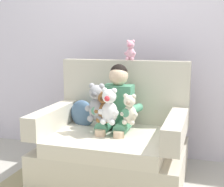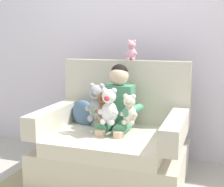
{
  "view_description": "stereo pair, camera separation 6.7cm",
  "coord_description": "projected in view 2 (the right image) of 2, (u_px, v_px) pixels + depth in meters",
  "views": [
    {
      "loc": [
        0.77,
        -2.48,
        1.23
      ],
      "look_at": [
        0.01,
        -0.05,
        0.79
      ],
      "focal_mm": 49.91,
      "sensor_mm": 36.0,
      "label": 1
    },
    {
      "loc": [
        0.83,
        -2.45,
        1.23
      ],
      "look_at": [
        0.01,
        -0.05,
        0.79
      ],
      "focal_mm": 49.91,
      "sensor_mm": 36.0,
      "label": 2
    }
  ],
  "objects": [
    {
      "name": "armchair",
      "position": [
        115.0,
        144.0,
        2.76
      ],
      "size": [
        1.23,
        0.92,
        1.04
      ],
      "color": "beige",
      "rests_on": "ground"
    },
    {
      "name": "plush_brown",
      "position": [
        104.0,
        107.0,
        2.6
      ],
      "size": [
        0.16,
        0.13,
        0.28
      ],
      "rotation": [
        0.0,
        0.0,
        -0.15
      ],
      "color": "brown",
      "rests_on": "armchair"
    },
    {
      "name": "plush_white",
      "position": [
        109.0,
        107.0,
        2.54
      ],
      "size": [
        0.18,
        0.14,
        0.3
      ],
      "rotation": [
        0.0,
        0.0,
        -0.28
      ],
      "color": "white",
      "rests_on": "armchair"
    },
    {
      "name": "ground_plane",
      "position": [
        113.0,
        180.0,
        2.77
      ],
      "size": [
        8.0,
        8.0,
        0.0
      ],
      "primitive_type": "plane",
      "color": "#ADA89E"
    },
    {
      "name": "throw_pillow",
      "position": [
        83.0,
        114.0,
        2.95
      ],
      "size": [
        0.28,
        0.19,
        0.26
      ],
      "primitive_type": "ellipsoid",
      "rotation": [
        0.0,
        0.0,
        -0.27
      ],
      "color": "slate",
      "rests_on": "armchair"
    },
    {
      "name": "plush_pink_on_backrest",
      "position": [
        132.0,
        51.0,
        2.91
      ],
      "size": [
        0.11,
        0.09,
        0.19
      ],
      "rotation": [
        0.0,
        0.0,
        0.14
      ],
      "color": "#EAA8BC",
      "rests_on": "armchair"
    },
    {
      "name": "plush_grey",
      "position": [
        97.0,
        103.0,
        2.63
      ],
      "size": [
        0.19,
        0.16,
        0.32
      ],
      "rotation": [
        0.0,
        0.0,
        -0.16
      ],
      "color": "#9E9EA3",
      "rests_on": "armchair"
    },
    {
      "name": "plush_cream",
      "position": [
        129.0,
        110.0,
        2.53
      ],
      "size": [
        0.15,
        0.12,
        0.25
      ],
      "rotation": [
        0.0,
        0.0,
        -0.2
      ],
      "color": "silver",
      "rests_on": "armchair"
    },
    {
      "name": "seated_child",
      "position": [
        117.0,
        107.0,
        2.72
      ],
      "size": [
        0.45,
        0.39,
        0.82
      ],
      "rotation": [
        0.0,
        0.0,
        0.1
      ],
      "color": "#4C9370",
      "rests_on": "armchair"
    },
    {
      "name": "back_wall",
      "position": [
        136.0,
        33.0,
        3.26
      ],
      "size": [
        6.0,
        0.1,
        2.6
      ],
      "primitive_type": "cube",
      "color": "silver",
      "rests_on": "ground"
    }
  ]
}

